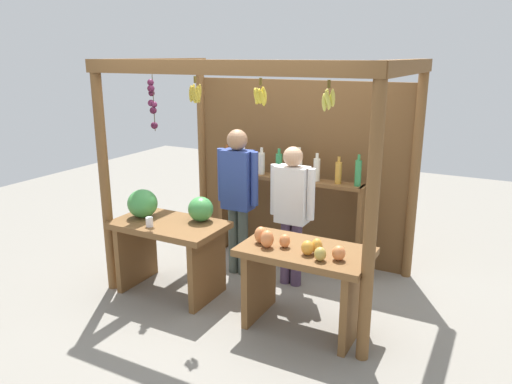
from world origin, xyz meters
TOP-DOWN VIEW (x-y plane):
  - ground_plane at (0.00, 0.00)m, footprint 12.00×12.00m
  - market_stall at (-0.00, 0.37)m, footprint 2.75×1.81m
  - fruit_counter_left at (-0.76, -0.62)m, footprint 1.11×0.66m
  - fruit_counter_right at (0.72, -0.65)m, footprint 1.11×0.64m
  - bottle_shelf_unit at (-0.01, 0.64)m, footprint 1.76×0.22m
  - vendor_man at (-0.34, 0.06)m, footprint 0.48×0.22m
  - vendor_woman at (0.28, 0.09)m, footprint 0.48×0.20m

SIDE VIEW (x-z plane):
  - ground_plane at x=0.00m, z-range 0.00..0.00m
  - fruit_counter_right at x=0.72m, z-range 0.10..1.00m
  - fruit_counter_left at x=-0.76m, z-range 0.12..1.15m
  - bottle_shelf_unit at x=-0.01m, z-range 0.14..1.49m
  - vendor_woman at x=0.28m, z-range 0.13..1.60m
  - vendor_man at x=-0.34m, z-range 0.16..1.75m
  - market_stall at x=0.00m, z-range 0.19..2.49m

